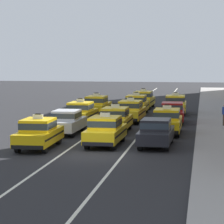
# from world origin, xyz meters

# --- Properties ---
(ground_plane) EXTENTS (160.00, 160.00, 0.00)m
(ground_plane) POSITION_xyz_m (0.00, 0.00, 0.00)
(ground_plane) COLOR #232326
(lane_stripe_left_center) EXTENTS (0.14, 80.00, 0.01)m
(lane_stripe_left_center) POSITION_xyz_m (-1.60, 20.00, 0.00)
(lane_stripe_left_center) COLOR silver
(lane_stripe_left_center) RESTS_ON ground
(lane_stripe_center_right) EXTENTS (0.14, 80.00, 0.01)m
(lane_stripe_center_right) POSITION_xyz_m (1.60, 20.00, 0.00)
(lane_stripe_center_right) COLOR silver
(lane_stripe_center_right) RESTS_ON ground
(sidewalk_curb) EXTENTS (4.00, 90.00, 0.15)m
(sidewalk_curb) POSITION_xyz_m (7.20, 15.00, 0.07)
(sidewalk_curb) COLOR #9E9993
(sidewalk_curb) RESTS_ON ground
(taxi_left_nearest) EXTENTS (1.89, 4.59, 1.96)m
(taxi_left_nearest) POSITION_xyz_m (-3.30, 1.52, 0.88)
(taxi_left_nearest) COLOR black
(taxi_left_nearest) RESTS_ON ground
(sedan_left_second) EXTENTS (1.83, 4.33, 1.58)m
(sedan_left_second) POSITION_xyz_m (-3.13, 7.28, 0.85)
(sedan_left_second) COLOR black
(sedan_left_second) RESTS_ON ground
(taxi_left_third) EXTENTS (1.89, 4.59, 1.96)m
(taxi_left_third) POSITION_xyz_m (-3.39, 12.64, 0.88)
(taxi_left_third) COLOR black
(taxi_left_third) RESTS_ON ground
(taxi_left_fourth) EXTENTS (1.91, 4.60, 1.96)m
(taxi_left_fourth) POSITION_xyz_m (-3.40, 18.96, 0.88)
(taxi_left_fourth) COLOR black
(taxi_left_fourth) RESTS_ON ground
(taxi_center_nearest) EXTENTS (1.88, 4.59, 1.96)m
(taxi_center_nearest) POSITION_xyz_m (0.15, 3.15, 0.88)
(taxi_center_nearest) COLOR black
(taxi_center_nearest) RESTS_ON ground
(taxi_center_second) EXTENTS (1.83, 4.56, 1.96)m
(taxi_center_second) POSITION_xyz_m (-0.15, 8.76, 0.88)
(taxi_center_second) COLOR black
(taxi_center_second) RESTS_ON ground
(taxi_center_third) EXTENTS (1.92, 4.60, 1.96)m
(taxi_center_third) POSITION_xyz_m (0.12, 14.59, 0.88)
(taxi_center_third) COLOR black
(taxi_center_third) RESTS_ON ground
(taxi_center_fourth) EXTENTS (1.84, 4.57, 1.96)m
(taxi_center_fourth) POSITION_xyz_m (-0.14, 20.40, 0.88)
(taxi_center_fourth) COLOR black
(taxi_center_fourth) RESTS_ON ground
(taxi_center_fifth) EXTENTS (1.92, 4.60, 1.96)m
(taxi_center_fifth) POSITION_xyz_m (-0.11, 25.93, 0.88)
(taxi_center_fifth) COLOR black
(taxi_center_fifth) RESTS_ON ground
(sedan_right_nearest) EXTENTS (1.84, 4.33, 1.58)m
(sedan_right_nearest) POSITION_xyz_m (3.04, 3.15, 0.85)
(sedan_right_nearest) COLOR black
(sedan_right_nearest) RESTS_ON ground
(taxi_right_second) EXTENTS (1.84, 4.57, 1.96)m
(taxi_right_second) POSITION_xyz_m (3.32, 8.34, 0.88)
(taxi_right_second) COLOR black
(taxi_right_second) RESTS_ON ground
(sedan_right_third) EXTENTS (1.86, 4.34, 1.58)m
(sedan_right_third) POSITION_xyz_m (3.33, 14.43, 0.85)
(sedan_right_third) COLOR black
(sedan_right_third) RESTS_ON ground
(taxi_right_fourth) EXTENTS (1.88, 4.59, 1.96)m
(taxi_right_fourth) POSITION_xyz_m (3.25, 20.80, 0.88)
(taxi_right_fourth) COLOR black
(taxi_right_fourth) RESTS_ON ground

